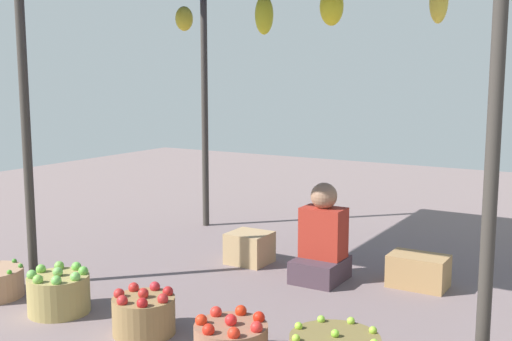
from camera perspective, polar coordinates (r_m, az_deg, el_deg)
name	(u,v)px	position (r m, az deg, el deg)	size (l,w,h in m)	color
ground_plane	(293,279)	(5.13, 3.38, -9.74)	(14.00, 14.00, 0.00)	slate
vendor_person	(322,243)	(5.05, 5.99, -6.54)	(0.36, 0.44, 0.78)	#43313B
basket_green_apples	(59,293)	(4.59, -17.38, -10.50)	(0.42, 0.42, 0.32)	#9C894E
basket_red_apples	(144,314)	(4.12, -10.09, -12.64)	(0.39, 0.39, 0.29)	olive
basket_red_tomatoes	(231,341)	(3.72, -2.28, -15.11)	(0.42, 0.42, 0.27)	#8D5D46
wooden_crate_near_vendor	(418,271)	(5.06, 14.44, -8.77)	(0.44, 0.29, 0.25)	#A47D4D
wooden_crate_stacked_rear	(250,248)	(5.51, -0.59, -6.99)	(0.34, 0.32, 0.27)	tan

